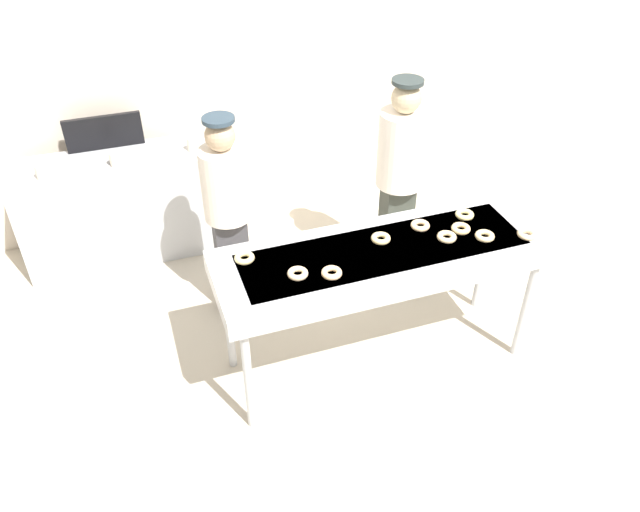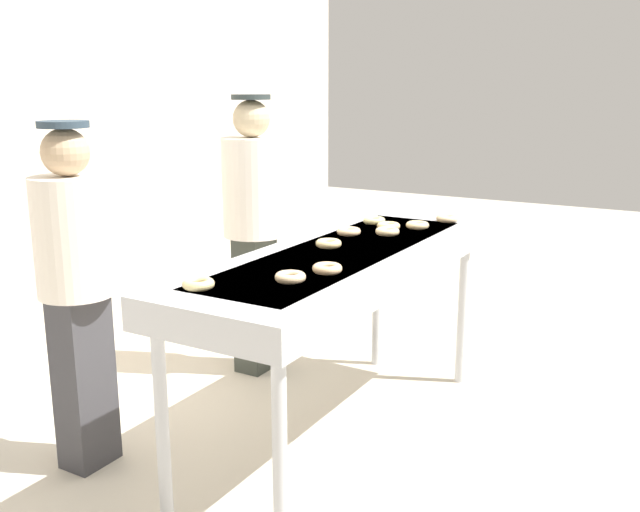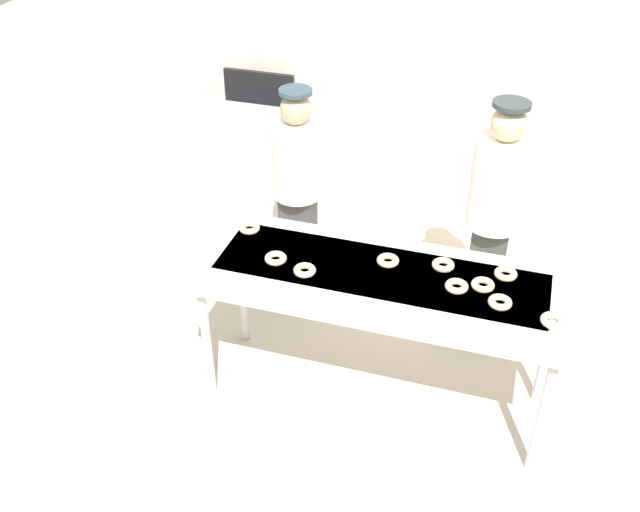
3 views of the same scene
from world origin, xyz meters
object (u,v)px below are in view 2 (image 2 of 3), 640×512
(fryer_conveyor, at_px, (342,266))
(plain_donut_9, at_px, (387,231))
(plain_donut_8, at_px, (198,284))
(worker_assistant, at_px, (76,278))
(worker_baker, at_px, (253,215))
(plain_donut_6, at_px, (349,231))
(plain_donut_2, at_px, (447,218))
(plain_donut_7, at_px, (417,225))
(plain_donut_0, at_px, (374,220))
(plain_donut_1, at_px, (290,277))
(plain_donut_4, at_px, (389,226))
(plain_donut_3, at_px, (329,243))
(plain_donut_5, at_px, (327,268))

(fryer_conveyor, relative_size, plain_donut_9, 17.16)
(plain_donut_8, xyz_separation_m, worker_assistant, (0.05, 0.76, -0.09))
(worker_baker, bearing_deg, fryer_conveyor, 49.68)
(plain_donut_6, relative_size, worker_assistant, 0.08)
(plain_donut_2, xyz_separation_m, plain_donut_7, (-0.27, 0.07, 0.00))
(plain_donut_2, distance_m, worker_baker, 1.17)
(plain_donut_0, bearing_deg, plain_donut_7, -90.88)
(plain_donut_1, distance_m, worker_assistant, 1.04)
(plain_donut_4, bearing_deg, fryer_conveyor, -178.17)
(plain_donut_7, bearing_deg, plain_donut_8, 169.55)
(plain_donut_0, bearing_deg, fryer_conveyor, -166.77)
(plain_donut_2, relative_size, plain_donut_3, 1.00)
(plain_donut_6, relative_size, worker_baker, 0.07)
(plain_donut_0, relative_size, plain_donut_1, 1.00)
(fryer_conveyor, xyz_separation_m, plain_donut_1, (-0.60, -0.08, 0.10))
(fryer_conveyor, xyz_separation_m, plain_donut_5, (-0.41, -0.14, 0.10))
(plain_donut_5, height_order, worker_assistant, worker_assistant)
(plain_donut_1, xyz_separation_m, plain_donut_2, (1.55, -0.10, 0.00))
(fryer_conveyor, height_order, plain_donut_8, plain_donut_8)
(plain_donut_0, relative_size, plain_donut_4, 1.00)
(plain_donut_4, xyz_separation_m, plain_donut_7, (0.11, -0.13, 0.00))
(plain_donut_6, xyz_separation_m, worker_assistant, (-1.15, 0.79, -0.09))
(plain_donut_5, bearing_deg, worker_baker, 48.02)
(fryer_conveyor, relative_size, plain_donut_3, 17.16)
(plain_donut_2, relative_size, plain_donut_6, 1.00)
(plain_donut_1, xyz_separation_m, worker_assistant, (-0.22, 1.02, -0.09))
(plain_donut_9, relative_size, worker_assistant, 0.08)
(plain_donut_6, relative_size, plain_donut_9, 1.00)
(fryer_conveyor, height_order, plain_donut_7, plain_donut_7)
(plain_donut_4, distance_m, plain_donut_6, 0.27)
(plain_donut_1, relative_size, plain_donut_9, 1.00)
(plain_donut_5, xyz_separation_m, worker_assistant, (-0.41, 1.08, -0.09))
(plain_donut_4, bearing_deg, plain_donut_5, -170.51)
(plain_donut_8, bearing_deg, plain_donut_3, -5.53)
(plain_donut_3, bearing_deg, plain_donut_6, 9.37)
(plain_donut_4, height_order, plain_donut_7, same)
(plain_donut_0, distance_m, worker_baker, 0.76)
(plain_donut_0, distance_m, plain_donut_5, 1.13)
(plain_donut_1, relative_size, plain_donut_8, 1.00)
(plain_donut_7, height_order, plain_donut_8, same)
(plain_donut_3, xyz_separation_m, plain_donut_6, (0.31, 0.05, 0.00))
(plain_donut_1, distance_m, worker_baker, 1.52)
(plain_donut_0, xyz_separation_m, plain_donut_5, (-1.09, -0.30, 0.00))
(plain_donut_0, bearing_deg, worker_baker, 100.13)
(plain_donut_4, height_order, plain_donut_5, same)
(plain_donut_5, distance_m, plain_donut_9, 0.85)
(plain_donut_3, distance_m, plain_donut_6, 0.31)
(worker_baker, bearing_deg, plain_donut_5, 38.57)
(plain_donut_0, height_order, plain_donut_6, same)
(fryer_conveyor, bearing_deg, plain_donut_1, -172.13)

